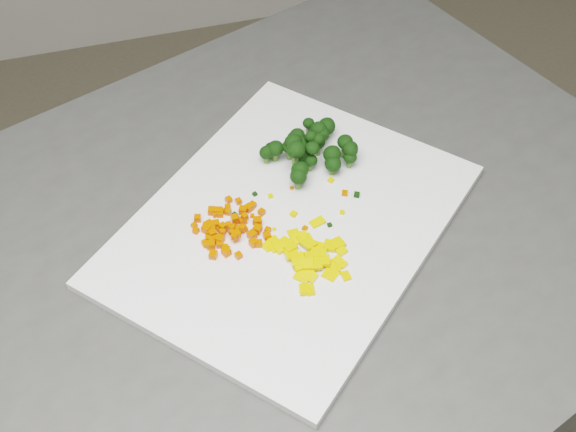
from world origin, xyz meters
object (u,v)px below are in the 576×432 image
object	(u,v)px
cutting_board	(288,224)
broccoli_pile	(307,148)
carrot_pile	(230,222)
pepper_pile	(308,251)
counter_block	(258,425)

from	to	relation	value
cutting_board	broccoli_pile	world-z (taller)	broccoli_pile
cutting_board	carrot_pile	size ratio (longest dim) A/B	4.50
carrot_pile	pepper_pile	world-z (taller)	carrot_pile
cutting_board	pepper_pile	distance (m)	0.06
cutting_board	pepper_pile	bearing A→B (deg)	-82.64
carrot_pile	cutting_board	bearing A→B (deg)	-5.38
cutting_board	carrot_pile	distance (m)	0.07
carrot_pile	pepper_pile	xyz separation A→B (m)	(0.08, -0.06, -0.01)
cutting_board	broccoli_pile	xyz separation A→B (m)	(0.05, 0.09, 0.03)
cutting_board	broccoli_pile	distance (m)	0.11
counter_block	broccoli_pile	size ratio (longest dim) A/B	9.44
carrot_pile	broccoli_pile	world-z (taller)	broccoli_pile
cutting_board	broccoli_pile	size ratio (longest dim) A/B	3.75
counter_block	broccoli_pile	xyz separation A→B (m)	(0.11, 0.11, 0.49)
carrot_pile	pepper_pile	bearing A→B (deg)	-39.52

